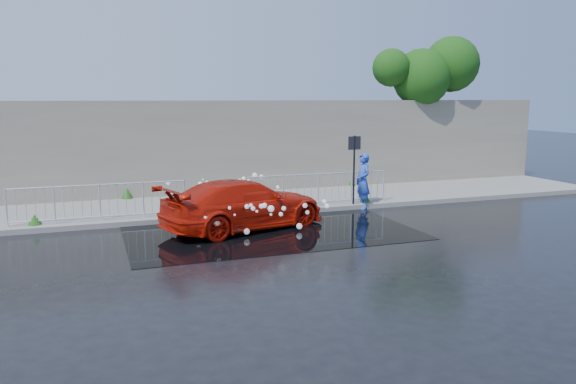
% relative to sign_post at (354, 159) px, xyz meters
% --- Properties ---
extents(ground, '(90.00, 90.00, 0.00)m').
position_rel_sign_post_xyz_m(ground, '(-4.20, -3.10, -1.72)').
color(ground, black).
rests_on(ground, ground).
extents(pavement, '(30.00, 4.00, 0.15)m').
position_rel_sign_post_xyz_m(pavement, '(-4.20, 1.90, -1.65)').
color(pavement, slate).
rests_on(pavement, ground).
extents(curb, '(30.00, 0.25, 0.16)m').
position_rel_sign_post_xyz_m(curb, '(-4.20, -0.10, -1.64)').
color(curb, slate).
rests_on(curb, ground).
extents(retaining_wall, '(30.00, 0.60, 3.50)m').
position_rel_sign_post_xyz_m(retaining_wall, '(-4.20, 4.10, 0.18)').
color(retaining_wall, slate).
rests_on(retaining_wall, pavement).
extents(puddle, '(8.00, 5.00, 0.01)m').
position_rel_sign_post_xyz_m(puddle, '(-3.70, -2.10, -1.72)').
color(puddle, black).
rests_on(puddle, ground).
extents(sign_post, '(0.45, 0.06, 2.50)m').
position_rel_sign_post_xyz_m(sign_post, '(0.00, 0.00, 0.00)').
color(sign_post, black).
rests_on(sign_post, ground).
extents(tree, '(5.01, 2.49, 6.41)m').
position_rel_sign_post_xyz_m(tree, '(5.75, 4.32, 3.13)').
color(tree, '#332114').
rests_on(tree, ground).
extents(railing_left, '(5.05, 0.05, 1.10)m').
position_rel_sign_post_xyz_m(railing_left, '(-8.20, 0.25, -0.99)').
color(railing_left, silver).
rests_on(railing_left, pavement).
extents(railing_right, '(5.05, 0.05, 1.10)m').
position_rel_sign_post_xyz_m(railing_right, '(-1.20, 0.25, -0.99)').
color(railing_right, silver).
rests_on(railing_right, pavement).
extents(weeds, '(12.17, 3.93, 0.38)m').
position_rel_sign_post_xyz_m(weeds, '(-4.46, 1.47, -1.41)').
color(weeds, '#1B4412').
rests_on(weeds, pavement).
extents(water_spray, '(3.67, 5.54, 1.12)m').
position_rel_sign_post_xyz_m(water_spray, '(-4.02, -0.92, -1.03)').
color(water_spray, white).
rests_on(water_spray, ground).
extents(red_car, '(5.32, 3.41, 1.43)m').
position_rel_sign_post_xyz_m(red_car, '(-4.29, -1.59, -1.01)').
color(red_car, '#B21507').
rests_on(red_car, ground).
extents(person, '(0.46, 0.70, 1.90)m').
position_rel_sign_post_xyz_m(person, '(0.30, -0.10, -0.77)').
color(person, blue).
rests_on(person, ground).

